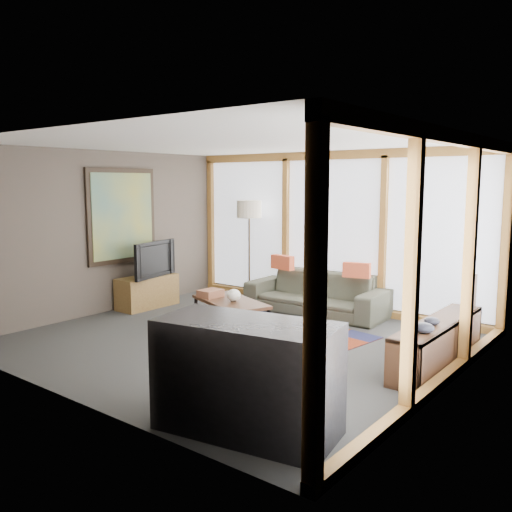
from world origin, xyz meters
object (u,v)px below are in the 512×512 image
Objects in this scene: floor_lamp at (249,250)px; television at (150,259)px; bookshelf at (438,343)px; bar_counter at (247,377)px; tv_console at (147,292)px; sofa at (316,293)px; coffee_table at (231,315)px.

floor_lamp reaches higher than television.
bar_counter is at bearing -104.35° from bookshelf.
tv_console is (-4.90, -0.11, 0.01)m from bookshelf.
sofa is 1.62m from coffee_table.
floor_lamp is at bearing -38.41° from television.
floor_lamp is at bearing 118.21° from bar_counter.
television is at bearing 174.54° from coffee_table.
floor_lamp is at bearing 61.35° from tv_console.
bookshelf is at bearing -20.93° from floor_lamp.
floor_lamp is 1.83m from television.
sofa is 1.27× the size of floor_lamp.
television reaches higher than tv_console.
floor_lamp is 4.33m from bookshelf.
bar_counter is at bearing -47.01° from coffee_table.
tv_console is at bearing 174.82° from coffee_table.
tv_console is 0.70× the size of bar_counter.
bookshelf is at bearing 65.48° from bar_counter.
tv_console is 4.94m from bar_counter.
sofa is 4.29m from bar_counter.
coffee_table is (-0.48, -1.54, -0.12)m from sofa.
floor_lamp is 1.70× the size of television.
coffee_table is 0.61× the size of bookshelf.
floor_lamp reaches higher than sofa.
coffee_table is 2.01m from tv_console.
coffee_table is (1.11, -1.82, -0.68)m from floor_lamp.
bar_counter is (4.22, -2.56, 0.21)m from tv_console.
sofa reaches higher than coffee_table.
television reaches higher than bookshelf.
sofa is 1.71m from floor_lamp.
bookshelf is at bearing -100.93° from television.
floor_lamp is 0.86× the size of bookshelf.
sofa is 2.83m from tv_console.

